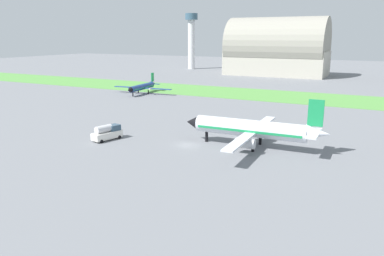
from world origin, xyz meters
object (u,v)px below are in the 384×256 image
Objects in this scene: airplane_midfield_jet at (252,129)px; control_tower at (191,36)px; airplane_taxiing_turboprop at (142,87)px; fuel_truck_near_gate at (107,132)px.

airplane_midfield_jet is 0.83× the size of control_tower.
airplane_midfield_jet is at bearing 45.66° from airplane_taxiing_turboprop.
fuel_truck_near_gate is (29.93, -57.40, -1.04)m from airplane_taxiing_turboprop.
airplane_taxiing_turboprop is at bearing -72.74° from control_tower.
airplane_midfield_jet is at bearing -59.30° from fuel_truck_near_gate.
airplane_midfield_jet is at bearing -59.40° from control_tower.
airplane_taxiing_turboprop is 76.60m from airplane_midfield_jet.
airplane_taxiing_turboprop is 0.68× the size of control_tower.
fuel_truck_near_gate is 176.37m from control_tower.
control_tower is at bearing -167.28° from airplane_taxiing_turboprop.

